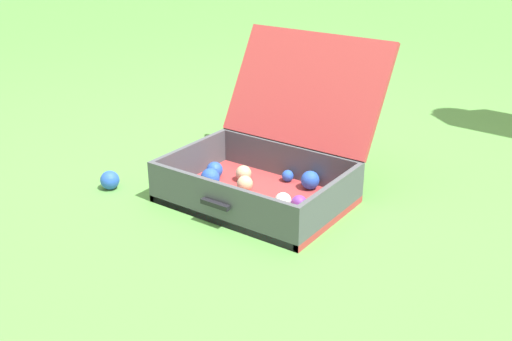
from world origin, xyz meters
name	(u,v)px	position (x,y,z in m)	size (l,w,h in m)	color
ground_plane	(238,195)	(0.00, 0.00, 0.00)	(16.00, 16.00, 0.00)	#569342
open_suitcase	(269,162)	(0.08, 0.08, 0.12)	(0.62, 0.68, 0.54)	#B23838
stray_ball_on_grass	(110,180)	(-0.42, -0.23, 0.04)	(0.07, 0.07, 0.07)	blue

